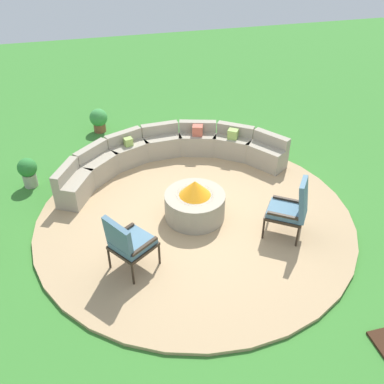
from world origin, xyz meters
The scene contains 8 objects.
ground_plane centered at (0.00, 0.00, 0.00)m, with size 24.00×24.00×0.00m, color #387A2D.
patio_circle centered at (0.00, 0.00, 0.03)m, with size 5.60×5.60×0.06m, color tan.
fire_pit centered at (0.00, 0.00, 0.35)m, with size 1.06×1.06×0.75m.
curved_stone_bench centered at (-0.10, 1.80, 0.34)m, with size 4.69×1.92×0.68m.
lounge_chair_front_left centered at (-1.28, -1.01, 0.60)m, with size 0.81×0.82×1.05m.
lounge_chair_front_right centered at (1.39, -0.86, 0.62)m, with size 0.79×0.80×1.11m.
potted_plant_0 centered at (-1.36, 3.87, 0.32)m, with size 0.42×0.42×0.57m.
potted_plant_1 centered at (-2.88, 1.83, 0.35)m, with size 0.37×0.37×0.61m.
Camera 1 is at (-1.57, -5.88, 4.88)m, focal length 40.63 mm.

